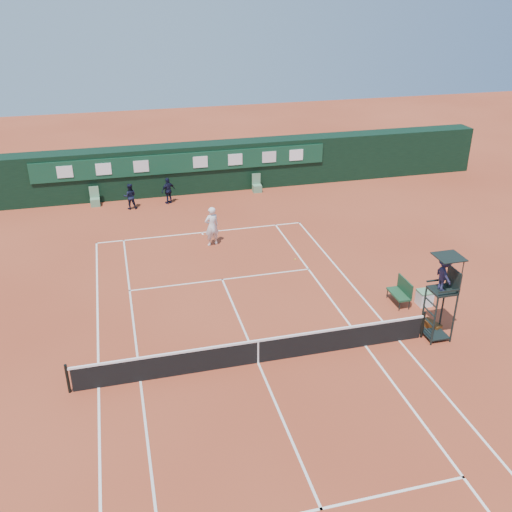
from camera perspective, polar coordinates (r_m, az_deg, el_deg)
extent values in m
plane|color=#AB4428|center=(20.53, 0.20, -10.62)|extent=(90.00, 90.00, 0.00)
cube|color=white|center=(30.68, -5.43, 2.35)|extent=(11.05, 0.08, 0.01)
cube|color=white|center=(22.30, 14.11, -8.19)|extent=(0.08, 23.85, 0.01)
cube|color=white|center=(20.13, -15.46, -12.56)|extent=(0.08, 23.85, 0.01)
cube|color=white|center=(21.74, 10.88, -8.80)|extent=(0.08, 23.85, 0.01)
cube|color=silver|center=(20.09, -11.49, -12.15)|extent=(0.08, 23.85, 0.01)
cube|color=silver|center=(25.81, -3.40, -2.37)|extent=(8.31, 0.08, 0.01)
cube|color=white|center=(16.07, 6.53, -23.82)|extent=(8.31, 0.08, 0.01)
cube|color=silver|center=(20.53, 0.20, -10.61)|extent=(0.08, 12.88, 0.01)
cube|color=silver|center=(30.55, -5.38, 2.24)|extent=(0.08, 0.30, 0.01)
cube|color=black|center=(20.26, 0.20, -9.60)|extent=(12.60, 0.04, 0.90)
cube|color=white|center=(19.99, 0.21, -8.48)|extent=(12.80, 0.06, 0.08)
cube|color=silver|center=(20.26, 0.20, -9.57)|extent=(0.06, 0.05, 0.92)
cylinder|color=black|center=(22.42, 16.34, -6.63)|extent=(0.10, 0.10, 1.10)
cylinder|color=black|center=(19.89, -18.32, -11.57)|extent=(0.10, 0.10, 1.10)
cube|color=black|center=(36.56, -7.34, 8.67)|extent=(40.00, 1.50, 3.00)
cube|color=#103B26|center=(35.61, -7.21, 9.22)|extent=(18.00, 0.10, 1.20)
cube|color=silver|center=(35.41, -18.58, 7.97)|extent=(0.90, 0.04, 0.70)
cube|color=white|center=(35.31, -15.01, 8.39)|extent=(0.90, 0.04, 0.70)
cube|color=silver|center=(35.34, -11.42, 8.78)|extent=(0.90, 0.04, 0.70)
cube|color=silver|center=(35.68, -5.59, 9.34)|extent=(0.90, 0.04, 0.70)
cube|color=silver|center=(36.07, -2.09, 9.62)|extent=(0.90, 0.04, 0.70)
cube|color=silver|center=(36.58, 1.32, 9.87)|extent=(0.90, 0.04, 0.70)
cube|color=white|center=(37.09, 4.04, 10.04)|extent=(0.90, 0.04, 0.70)
cube|color=#5A8A63|center=(35.51, -15.78, 5.20)|extent=(0.55, 0.50, 0.46)
cube|color=#60926B|center=(35.53, -15.89, 6.18)|extent=(0.55, 0.06, 0.70)
cube|color=#5B8C64|center=(36.53, 0.11, 6.78)|extent=(0.55, 0.50, 0.46)
cube|color=#558261|center=(36.55, 0.02, 7.73)|extent=(0.55, 0.06, 0.70)
cylinder|color=black|center=(21.85, 17.40, -6.32)|extent=(0.07, 0.07, 2.00)
cylinder|color=black|center=(22.42, 16.38, -5.29)|extent=(0.07, 0.07, 2.00)
cylinder|color=black|center=(22.25, 19.17, -5.98)|extent=(0.07, 0.07, 2.00)
cylinder|color=black|center=(22.81, 18.12, -4.97)|extent=(0.07, 0.07, 2.00)
cube|color=black|center=(21.83, 18.13, -3.30)|extent=(0.85, 0.85, 0.08)
cube|color=black|center=(21.84, 19.17, -2.21)|extent=(0.06, 0.85, 0.80)
cube|color=black|center=(21.42, 18.78, -3.33)|extent=(0.85, 0.05, 0.06)
cube|color=black|center=(22.04, 17.65, -2.31)|extent=(0.85, 0.05, 0.06)
cylinder|color=black|center=(21.36, 19.91, -1.63)|extent=(0.04, 0.04, 1.00)
cylinder|color=black|center=(21.94, 18.80, -0.71)|extent=(0.04, 0.04, 1.00)
cube|color=black|center=(21.25, 18.75, -0.08)|extent=(0.95, 0.95, 0.04)
cube|color=black|center=(22.77, 17.48, -7.46)|extent=(0.80, 0.80, 0.05)
cube|color=black|center=(22.44, 16.68, -7.10)|extent=(0.04, 0.80, 0.04)
cube|color=black|center=(22.24, 16.81, -6.24)|extent=(0.04, 0.80, 0.04)
cube|color=black|center=(22.03, 16.95, -5.35)|extent=(0.04, 0.80, 0.04)
cube|color=black|center=(21.84, 17.08, -4.45)|extent=(0.04, 0.80, 0.04)
imported|color=#1A1933|center=(21.49, 18.27, -1.74)|extent=(0.47, 0.82, 1.28)
cube|color=#1A4327|center=(24.45, 14.08, -3.71)|extent=(0.55, 1.20, 0.08)
cube|color=#173A22|center=(24.40, 14.68, -2.92)|extent=(0.06, 1.20, 0.60)
cylinder|color=black|center=(24.06, 14.15, -4.91)|extent=(0.04, 0.04, 0.41)
cylinder|color=black|center=(24.26, 15.07, -4.76)|extent=(0.04, 0.04, 0.41)
cylinder|color=black|center=(24.89, 12.99, -3.67)|extent=(0.04, 0.04, 0.41)
cylinder|color=black|center=(25.08, 13.89, -3.54)|extent=(0.04, 0.04, 0.41)
cube|color=black|center=(23.29, 17.16, -6.63)|extent=(0.57, 0.82, 0.28)
cube|color=white|center=(24.73, 16.48, -4.07)|extent=(0.55, 0.55, 0.60)
cube|color=#5B8B5F|center=(24.58, 16.57, -3.42)|extent=(0.57, 0.57, 0.05)
sphere|color=yellow|center=(27.60, 3.95, -0.33)|extent=(0.07, 0.07, 0.07)
imported|color=white|center=(28.79, -4.45, 2.98)|extent=(0.86, 0.69, 2.06)
imported|color=black|center=(34.36, -12.49, 5.84)|extent=(0.78, 0.62, 1.54)
imported|color=black|center=(34.81, -8.76, 6.48)|extent=(1.01, 0.81, 1.60)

